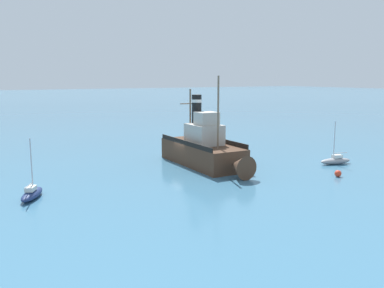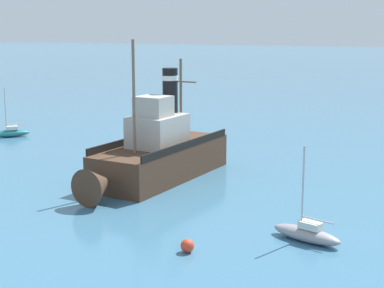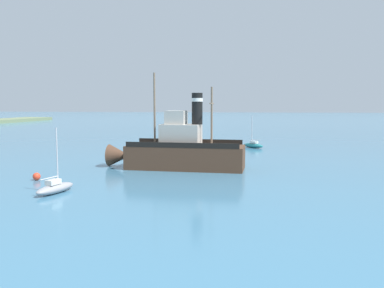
# 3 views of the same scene
# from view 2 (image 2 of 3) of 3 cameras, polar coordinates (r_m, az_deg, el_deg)

# --- Properties ---
(ground_plane) EXTENTS (600.00, 600.00, 0.00)m
(ground_plane) POSITION_cam_2_polar(r_m,az_deg,el_deg) (44.53, -3.69, -2.62)
(ground_plane) COLOR teal
(old_tugboat) EXTENTS (4.68, 14.47, 9.90)m
(old_tugboat) POSITION_cam_2_polar(r_m,az_deg,el_deg) (41.67, -3.41, -1.00)
(old_tugboat) COLOR #4C3323
(old_tugboat) RESTS_ON ground
(sailboat_grey) EXTENTS (3.95, 1.94, 4.90)m
(sailboat_grey) POSITION_cam_2_polar(r_m,az_deg,el_deg) (30.62, 11.06, -8.48)
(sailboat_grey) COLOR gray
(sailboat_grey) RESTS_ON ground
(sailboat_teal) EXTENTS (3.30, 3.60, 4.90)m
(sailboat_teal) POSITION_cam_2_polar(r_m,az_deg,el_deg) (60.90, -17.23, 1.06)
(sailboat_teal) COLOR #23757A
(sailboat_teal) RESTS_ON ground
(mooring_buoy) EXTENTS (0.66, 0.66, 0.66)m
(mooring_buoy) POSITION_cam_2_polar(r_m,az_deg,el_deg) (28.68, -0.45, -9.83)
(mooring_buoy) COLOR red
(mooring_buoy) RESTS_ON ground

